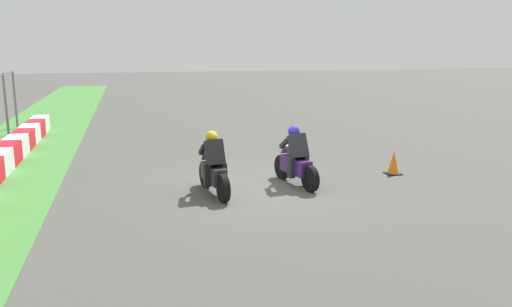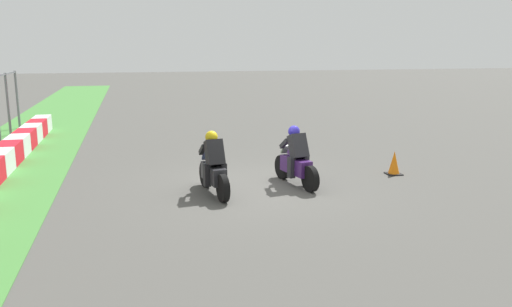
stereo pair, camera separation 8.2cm
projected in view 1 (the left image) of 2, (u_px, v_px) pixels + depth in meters
The scene contains 4 objects.
ground_plane at pixel (254, 188), 12.88m from camera, with size 120.00×120.00×0.00m, color #4D4C47.
rider_lane_a at pixel (296, 161), 13.05m from camera, with size 2.02×0.65×1.51m.
rider_lane_b at pixel (214, 169), 12.25m from camera, with size 2.04×0.59×1.51m.
traffic_cone at pixel (394, 163), 14.22m from camera, with size 0.40×0.40×0.65m.
Camera 1 is at (-12.08, 2.93, 3.46)m, focal length 36.36 mm.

